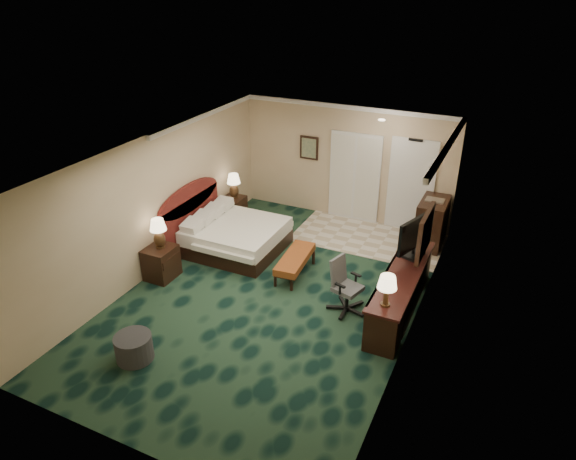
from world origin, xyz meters
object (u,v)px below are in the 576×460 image
at_px(nightstand_far, 233,210).
at_px(desk_chair, 348,286).
at_px(bed, 236,237).
at_px(desk, 400,292).
at_px(tv, 415,237).
at_px(lamp_far, 234,186).
at_px(minibar, 432,223).
at_px(nightstand_near, 161,263).
at_px(lamp_near, 159,233).
at_px(ottoman, 134,347).
at_px(bed_bench, 295,265).

height_order(nightstand_far, desk_chair, desk_chair).
height_order(bed, desk, desk).
bearing_deg(desk_chair, tv, 67.07).
bearing_deg(tv, bed, -160.80).
distance_m(lamp_far, minibar, 4.48).
bearing_deg(lamp_far, nightstand_near, -90.24).
bearing_deg(minibar, lamp_near, -141.55).
bearing_deg(minibar, nightstand_near, -141.18).
distance_m(nightstand_far, desk, 4.81).
distance_m(lamp_near, desk, 4.53).
height_order(desk, tv, tv).
distance_m(nightstand_near, nightstand_far, 2.72).
xyz_separation_m(desk, tv, (0.01, 0.66, 0.76)).
xyz_separation_m(nightstand_near, minibar, (4.40, 3.54, 0.20)).
bearing_deg(bed, lamp_far, 121.69).
xyz_separation_m(nightstand_near, desk_chair, (3.59, 0.49, 0.17)).
height_order(lamp_near, lamp_far, lamp_near).
bearing_deg(desk_chair, lamp_near, -156.67).
bearing_deg(bed, nightstand_near, -115.59).
distance_m(nightstand_near, ottoman, 2.33).
bearing_deg(nightstand_far, ottoman, -77.21).
distance_m(lamp_near, desk_chair, 3.65).
bearing_deg(bed_bench, bed, 160.72).
bearing_deg(lamp_far, nightstand_far, -129.59).
bearing_deg(minibar, bed, -151.56).
bearing_deg(minibar, desk, -89.68).
relative_size(lamp_near, desk, 0.22).
bearing_deg(bed, minibar, 28.44).
xyz_separation_m(nightstand_far, lamp_near, (0.01, -2.68, 0.63)).
height_order(bed, desk_chair, desk_chair).
bearing_deg(nightstand_near, desk, 11.12).
relative_size(bed, desk, 0.70).
relative_size(bed_bench, ottoman, 2.20).
xyz_separation_m(nightstand_near, tv, (4.43, 1.53, 0.82)).
xyz_separation_m(lamp_far, desk_chair, (3.58, -2.26, -0.40)).
height_order(bed, bed_bench, bed).
distance_m(nightstand_far, bed_bench, 2.78).
xyz_separation_m(lamp_near, ottoman, (1.08, -2.11, -0.73)).
distance_m(bed_bench, minibar, 3.19).
relative_size(desk, desk_chair, 2.71).
bearing_deg(ottoman, minibar, 59.31).
height_order(lamp_near, tv, tv).
height_order(bed_bench, minibar, minibar).
height_order(lamp_near, minibar, lamp_near).
distance_m(bed, desk_chair, 3.04).
bearing_deg(ottoman, nightstand_far, 102.79).
xyz_separation_m(lamp_far, desk, (4.41, -1.89, -0.50)).
distance_m(desk, minibar, 2.68).
xyz_separation_m(lamp_near, tv, (4.44, 1.49, 0.21)).
height_order(bed_bench, tv, tv).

